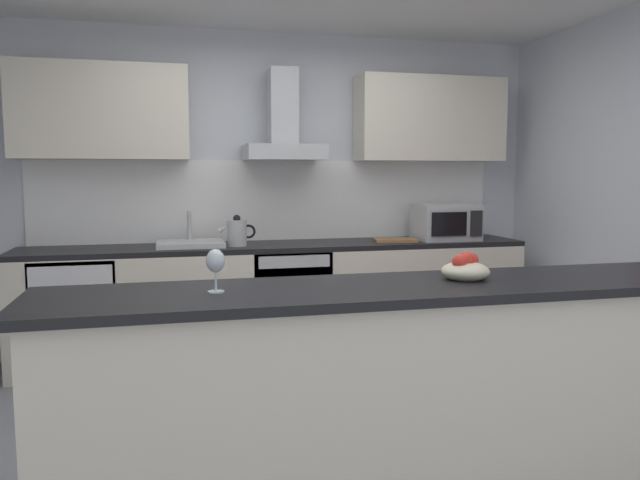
{
  "coord_description": "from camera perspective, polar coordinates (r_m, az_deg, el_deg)",
  "views": [
    {
      "loc": [
        -0.86,
        -3.19,
        1.46
      ],
      "look_at": [
        0.04,
        0.44,
        1.05
      ],
      "focal_mm": 34.56,
      "sensor_mm": 36.0,
      "label": 1
    }
  ],
  "objects": [
    {
      "name": "ground",
      "position": [
        3.61,
        1.13,
        -17.74
      ],
      "size": [
        5.51,
        4.79,
        0.02
      ],
      "primitive_type": "cube",
      "color": "gray"
    },
    {
      "name": "wall_back",
      "position": [
        5.22,
        -4.46,
        4.47
      ],
      "size": [
        5.51,
        0.12,
        2.6
      ],
      "primitive_type": "cube",
      "color": "silver",
      "rests_on": "ground"
    },
    {
      "name": "backsplash_tile",
      "position": [
        5.15,
        -4.32,
        3.67
      ],
      "size": [
        3.83,
        0.02,
        0.66
      ],
      "primitive_type": "cube",
      "color": "white"
    },
    {
      "name": "counter_back",
      "position": [
        4.94,
        -3.65,
        -5.55
      ],
      "size": [
        3.97,
        0.6,
        0.9
      ],
      "color": "beige",
      "rests_on": "ground"
    },
    {
      "name": "counter_island",
      "position": [
        2.84,
        7.55,
        -13.67
      ],
      "size": [
        3.14,
        0.64,
        0.97
      ],
      "color": "beige",
      "rests_on": "ground"
    },
    {
      "name": "upper_cabinets",
      "position": [
        5.01,
        -4.08,
        11.39
      ],
      "size": [
        3.91,
        0.32,
        0.7
      ],
      "color": "beige"
    },
    {
      "name": "oven",
      "position": [
        4.93,
        -3.03,
        -5.47
      ],
      "size": [
        0.6,
        0.62,
        0.8
      ],
      "color": "slate",
      "rests_on": "ground"
    },
    {
      "name": "refrigerator",
      "position": [
        4.89,
        -21.47,
        -6.4
      ],
      "size": [
        0.58,
        0.6,
        0.85
      ],
      "color": "white",
      "rests_on": "ground"
    },
    {
      "name": "microwave",
      "position": [
        5.24,
        11.59,
        1.63
      ],
      "size": [
        0.5,
        0.38,
        0.3
      ],
      "color": "#B7BABC",
      "rests_on": "counter_back"
    },
    {
      "name": "sink",
      "position": [
        4.78,
        -11.92,
        -0.27
      ],
      "size": [
        0.5,
        0.4,
        0.26
      ],
      "color": "silver",
      "rests_on": "counter_back"
    },
    {
      "name": "kettle",
      "position": [
        4.75,
        -7.69,
        0.71
      ],
      "size": [
        0.29,
        0.15,
        0.24
      ],
      "color": "#B7BABC",
      "rests_on": "counter_back"
    },
    {
      "name": "range_hood",
      "position": [
        4.96,
        -3.41,
        10.02
      ],
      "size": [
        0.62,
        0.45,
        0.72
      ],
      "color": "#B7BABC"
    },
    {
      "name": "wine_glass",
      "position": [
        2.52,
        -9.65,
        -2.06
      ],
      "size": [
        0.08,
        0.08,
        0.18
      ],
      "color": "silver",
      "rests_on": "counter_island"
    },
    {
      "name": "fruit_bowl",
      "position": [
        2.89,
        13.31,
        -2.66
      ],
      "size": [
        0.22,
        0.22,
        0.13
      ],
      "color": "beige",
      "rests_on": "counter_island"
    },
    {
      "name": "chopping_board",
      "position": [
        5.08,
        6.98,
        -0.0
      ],
      "size": [
        0.38,
        0.28,
        0.02
      ],
      "primitive_type": "cube",
      "rotation": [
        0.0,
        0.0,
        -0.19
      ],
      "color": "#9E7247",
      "rests_on": "counter_back"
    }
  ]
}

